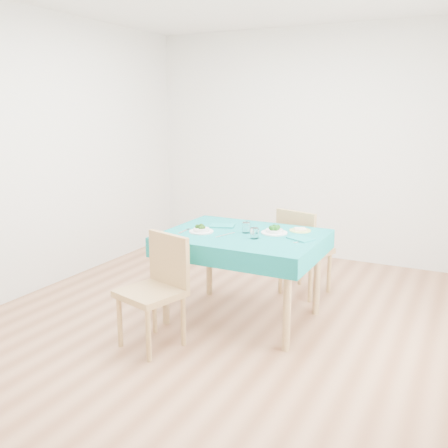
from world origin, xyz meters
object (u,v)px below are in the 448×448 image
at_px(bowl_near, 201,229).
at_px(bowl_far, 274,230).
at_px(chair_near, 150,281).
at_px(side_plate, 300,230).
at_px(table, 243,277).
at_px(chair_far, 306,241).

relative_size(bowl_near, bowl_far, 0.94).
xyz_separation_m(chair_near, bowl_far, (0.63, 0.90, 0.27)).
distance_m(bowl_far, side_plate, 0.25).
height_order(table, bowl_far, bowl_far).
bearing_deg(side_plate, table, -142.51).
distance_m(table, side_plate, 0.63).
distance_m(bowl_near, side_plate, 0.84).
bearing_deg(bowl_far, chair_far, 85.73).
bearing_deg(chair_near, side_plate, 68.92).
bearing_deg(bowl_near, table, 19.43).
relative_size(chair_far, bowl_far, 4.78).
relative_size(table, bowl_far, 5.84).
bearing_deg(bowl_far, side_plate, 47.25).
relative_size(bowl_far, side_plate, 1.20).
xyz_separation_m(table, side_plate, (0.39, 0.30, 0.38)).
bearing_deg(side_plate, chair_far, 101.72).
xyz_separation_m(table, chair_near, (-0.40, -0.78, 0.14)).
xyz_separation_m(bowl_near, side_plate, (0.73, 0.42, -0.03)).
distance_m(table, bowl_far, 0.49).
bearing_deg(chair_far, side_plate, 116.90).
relative_size(chair_far, side_plate, 5.75).
bearing_deg(bowl_far, table, -151.71).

